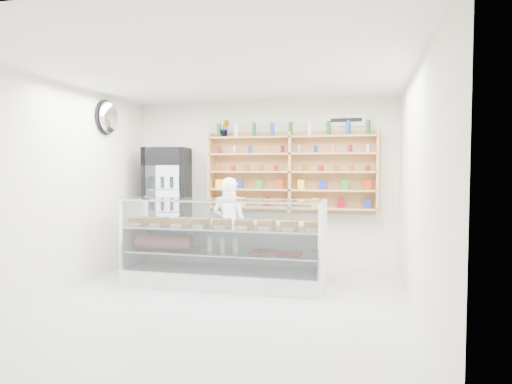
# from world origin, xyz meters

# --- Properties ---
(room) EXTENTS (5.00, 5.00, 5.00)m
(room) POSITION_xyz_m (0.00, 0.00, 1.40)
(room) COLOR silver
(room) RESTS_ON ground
(display_counter) EXTENTS (2.82, 0.84, 1.23)m
(display_counter) POSITION_xyz_m (-0.22, 0.94, 0.34)
(display_counter) COLOR white
(display_counter) RESTS_ON floor
(shop_worker) EXTENTS (0.59, 0.43, 1.52)m
(shop_worker) POSITION_xyz_m (-0.35, 1.63, 0.76)
(shop_worker) COLOR white
(shop_worker) RESTS_ON floor
(drinks_cooler) EXTENTS (0.83, 0.81, 2.01)m
(drinks_cooler) POSITION_xyz_m (-1.62, 2.13, 1.01)
(drinks_cooler) COLOR black
(drinks_cooler) RESTS_ON floor
(wall_shelving) EXTENTS (2.84, 0.28, 1.33)m
(wall_shelving) POSITION_xyz_m (0.50, 2.34, 1.59)
(wall_shelving) COLOR tan
(wall_shelving) RESTS_ON back_wall
(potted_plant) EXTENTS (0.20, 0.18, 0.29)m
(potted_plant) POSITION_xyz_m (-0.64, 2.34, 2.34)
(potted_plant) COLOR #1E6626
(potted_plant) RESTS_ON wall_shelving
(security_mirror) EXTENTS (0.15, 0.50, 0.50)m
(security_mirror) POSITION_xyz_m (-2.17, 1.20, 2.45)
(security_mirror) COLOR silver
(security_mirror) RESTS_ON left_wall
(wall_sign) EXTENTS (0.62, 0.03, 0.20)m
(wall_sign) POSITION_xyz_m (1.40, 2.47, 2.45)
(wall_sign) COLOR white
(wall_sign) RESTS_ON back_wall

